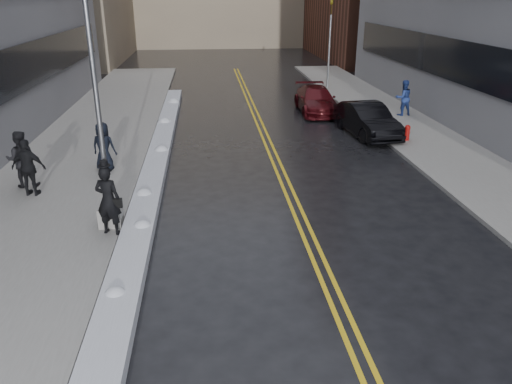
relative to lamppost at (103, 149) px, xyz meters
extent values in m
plane|color=black|center=(3.30, -2.00, -2.53)|extent=(160.00, 160.00, 0.00)
cube|color=gray|center=(-2.45, 8.00, -2.46)|extent=(5.50, 50.00, 0.15)
cube|color=gray|center=(13.30, 8.00, -2.46)|extent=(4.00, 50.00, 0.15)
cube|color=gold|center=(5.65, 8.00, -2.53)|extent=(0.12, 50.00, 0.01)
cube|color=gold|center=(5.95, 8.00, -2.53)|extent=(0.12, 50.00, 0.01)
cube|color=silver|center=(0.85, 6.00, -2.36)|extent=(0.90, 30.00, 0.34)
cube|color=gray|center=(0.00, 0.00, -2.08)|extent=(0.65, 0.65, 0.60)
cylinder|color=gray|center=(0.00, 0.00, 1.72)|extent=(0.14, 0.14, 7.00)
cylinder|color=maroon|center=(12.30, 8.00, -2.08)|extent=(0.24, 0.24, 0.60)
sphere|color=maroon|center=(12.30, 8.00, -1.78)|extent=(0.26, 0.26, 0.26)
cylinder|color=maroon|center=(12.30, 8.00, -2.03)|extent=(0.25, 0.10, 0.10)
cylinder|color=gray|center=(11.80, 22.00, 0.12)|extent=(0.14, 0.14, 5.00)
imported|color=#594C0C|center=(11.80, 22.00, 3.12)|extent=(0.16, 0.20, 1.00)
imported|color=black|center=(0.10, -0.56, -1.36)|extent=(0.86, 0.70, 2.05)
imported|color=black|center=(-3.61, 3.57, -1.37)|extent=(1.10, 0.92, 2.04)
imported|color=black|center=(-1.04, 5.11, -1.44)|extent=(1.04, 0.81, 1.89)
imported|color=black|center=(-3.09, 2.69, -1.40)|extent=(1.22, 0.65, 1.97)
imported|color=navy|center=(13.96, 12.96, -1.40)|extent=(1.04, 0.86, 1.96)
imported|color=black|center=(10.80, 9.49, -1.74)|extent=(2.32, 5.02, 1.59)
imported|color=#3F0A0E|center=(9.39, 14.74, -1.80)|extent=(2.17, 5.11, 1.47)
camera|label=1|loc=(2.97, -13.90, 4.14)|focal=35.00mm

